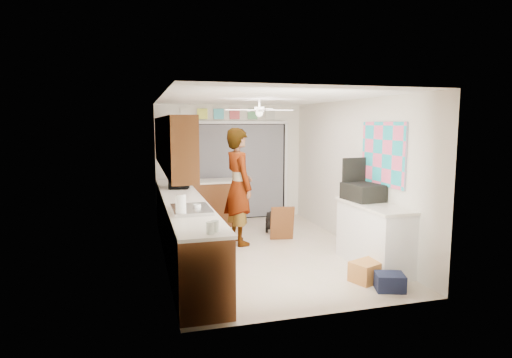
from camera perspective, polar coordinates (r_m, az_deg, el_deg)
floor at (r=7.23m, az=0.86°, el=-9.48°), size 5.00×5.00×0.00m
ceiling at (r=6.93m, az=0.91°, el=10.72°), size 5.00×5.00×0.00m
wall_back at (r=9.38m, az=-3.46°, el=2.21°), size 3.20×0.00×3.20m
wall_front at (r=4.65m, az=9.67°, el=-3.25°), size 3.20×0.00×3.20m
wall_left at (r=6.70m, az=-12.36°, el=-0.06°), size 0.00×5.00×5.00m
wall_right at (r=7.58m, az=12.57°, el=0.79°), size 0.00×5.00×5.00m
left_base_cabinets at (r=6.87m, az=-9.66°, el=-6.60°), size 0.60×4.80×0.90m
left_countertop at (r=6.77m, az=-9.66°, el=-2.74°), size 0.62×4.80×0.04m
upper_cabinets at (r=6.86m, az=-11.25°, el=4.76°), size 0.32×4.00×0.80m
sink_basin at (r=5.79m, az=-8.63°, el=-4.10°), size 0.50×0.76×0.06m
faucet at (r=5.75m, az=-10.53°, el=-3.25°), size 0.03×0.03×0.22m
peninsula_base at (r=8.91m, az=-5.88°, el=-3.29°), size 1.00×0.60×0.90m
peninsula_top at (r=8.83m, az=-5.93°, el=-0.29°), size 1.04×0.64×0.04m
back_opening_recess at (r=9.43m, az=-1.92°, el=1.03°), size 2.00×0.06×2.10m
curtain_panel at (r=9.39m, az=-1.86°, el=1.00°), size 1.90×0.03×2.05m
door_trim_left at (r=9.21m, az=-8.05°, el=0.80°), size 0.06×0.04×2.10m
door_trim_right at (r=9.69m, az=3.99°, el=1.19°), size 0.06×0.04×2.10m
door_trim_head at (r=9.34m, az=-1.91°, el=7.54°), size 2.10×0.04×0.06m
header_frame_0 at (r=9.20m, az=-7.16°, el=8.61°), size 0.22×0.02×0.22m
header_frame_1 at (r=9.26m, az=-5.00°, el=8.64°), size 0.22×0.02×0.22m
header_frame_2 at (r=9.33m, az=-2.86°, el=8.64°), size 0.22×0.02×0.22m
header_frame_3 at (r=9.43m, az=-0.46°, el=8.64°), size 0.22×0.02×0.22m
header_frame_4 at (r=9.54m, az=1.88°, el=8.62°), size 0.22×0.02×0.22m
route66_sign at (r=9.16m, az=-9.35°, el=8.58°), size 0.22×0.02×0.26m
right_counter_base at (r=6.57m, az=15.39°, el=-7.40°), size 0.50×1.40×0.90m
right_counter_top at (r=6.47m, az=15.46°, el=-3.38°), size 0.54×1.44×0.04m
abstract_painting at (r=6.67m, az=16.57°, el=3.23°), size 0.03×1.15×0.95m
ceiling_fan at (r=7.11m, az=0.44°, el=9.19°), size 1.14×1.14×0.24m
microwave at (r=7.86m, az=-10.18°, el=-0.10°), size 0.44×0.58×0.29m
cup at (r=5.81m, az=-7.88°, el=-3.76°), size 0.12×0.12×0.09m
jar_a at (r=4.67m, az=-5.49°, el=-6.28°), size 0.09×0.09×0.12m
jar_b at (r=4.57m, az=-6.12°, el=-6.53°), size 0.09×0.09×0.13m
paper_towel_roll at (r=5.47m, az=-9.98°, el=-3.47°), size 0.13×0.13×0.28m
suitcase at (r=6.68m, az=14.05°, el=-1.71°), size 0.50×0.64×0.25m
suitcase_rim at (r=6.70m, az=14.02°, el=-2.64°), size 0.50×0.62×0.02m
suitcase_lid at (r=6.90m, az=12.93°, el=0.71°), size 0.42×0.07×0.50m
cardboard_box at (r=6.04m, az=14.63°, el=-11.83°), size 0.52×0.46×0.27m
navy_crate at (r=5.82m, az=17.40°, el=-12.96°), size 0.43×0.39×0.22m
cabinet_door_panel at (r=7.74m, az=3.52°, el=-5.92°), size 0.44×0.22×0.63m
man at (r=7.43m, az=-2.31°, el=-1.00°), size 0.60×0.81×2.03m
dog at (r=8.41m, az=1.89°, el=-5.69°), size 0.36×0.53×0.39m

